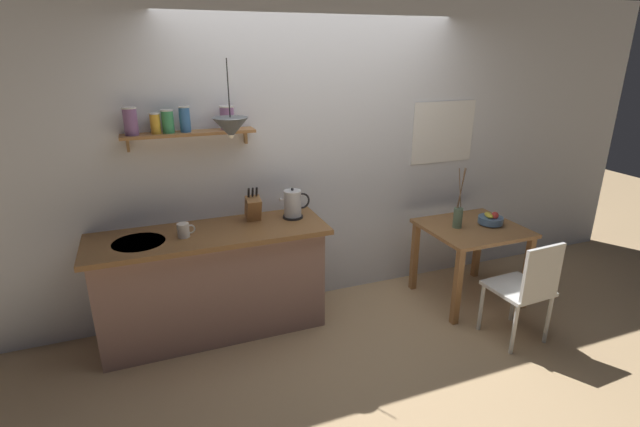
{
  "coord_description": "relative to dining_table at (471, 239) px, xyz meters",
  "views": [
    {
      "loc": [
        -1.41,
        -3.13,
        2.24
      ],
      "look_at": [
        -0.1,
        0.25,
        0.95
      ],
      "focal_mm": 26.21,
      "sensor_mm": 36.0,
      "label": 1
    }
  ],
  "objects": [
    {
      "name": "ground_plane",
      "position": [
        -1.3,
        -0.03,
        -0.6
      ],
      "size": [
        14.0,
        14.0,
        0.0
      ],
      "primitive_type": "plane",
      "color": "tan"
    },
    {
      "name": "back_wall",
      "position": [
        -1.09,
        0.62,
        0.75
      ],
      "size": [
        6.8,
        0.11,
        2.7
      ],
      "color": "silver",
      "rests_on": "ground_plane"
    },
    {
      "name": "kitchen_counter",
      "position": [
        -2.3,
        0.29,
        -0.14
      ],
      "size": [
        1.83,
        0.63,
        0.9
      ],
      "color": "gray",
      "rests_on": "ground_plane"
    },
    {
      "name": "wall_shelf",
      "position": [
        -2.41,
        0.46,
        1.1
      ],
      "size": [
        0.98,
        0.2,
        0.33
      ],
      "color": "#9E6B3D"
    },
    {
      "name": "dining_table",
      "position": [
        0.0,
        0.0,
        0.0
      ],
      "size": [
        0.85,
        0.77,
        0.72
      ],
      "color": "#9E6B3D",
      "rests_on": "ground_plane"
    },
    {
      "name": "dining_chair_near",
      "position": [
        -0.04,
        -0.74,
        -0.11
      ],
      "size": [
        0.44,
        0.44,
        0.88
      ],
      "color": "silver",
      "rests_on": "ground_plane"
    },
    {
      "name": "fruit_bowl",
      "position": [
        0.18,
        -0.02,
        0.17
      ],
      "size": [
        0.22,
        0.22,
        0.13
      ],
      "color": "#51759E",
      "rests_on": "dining_table"
    },
    {
      "name": "twig_vase",
      "position": [
        -0.15,
        0.04,
        0.23
      ],
      "size": [
        0.1,
        0.08,
        0.55
      ],
      "color": "#567056",
      "rests_on": "dining_table"
    },
    {
      "name": "electric_kettle",
      "position": [
        -1.59,
        0.34,
        0.42
      ],
      "size": [
        0.26,
        0.17,
        0.26
      ],
      "color": "black",
      "rests_on": "kitchen_counter"
    },
    {
      "name": "knife_block",
      "position": [
        -1.92,
        0.39,
        0.41
      ],
      "size": [
        0.12,
        0.16,
        0.29
      ],
      "color": "#9E6B3D",
      "rests_on": "kitchen_counter"
    },
    {
      "name": "coffee_mug_by_sink",
      "position": [
        -2.48,
        0.24,
        0.35
      ],
      "size": [
        0.13,
        0.09,
        0.11
      ],
      "color": "white",
      "rests_on": "kitchen_counter"
    },
    {
      "name": "pendant_lamp",
      "position": [
        -2.1,
        0.14,
        1.11
      ],
      "size": [
        0.25,
        0.25,
        0.54
      ],
      "color": "black"
    }
  ]
}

